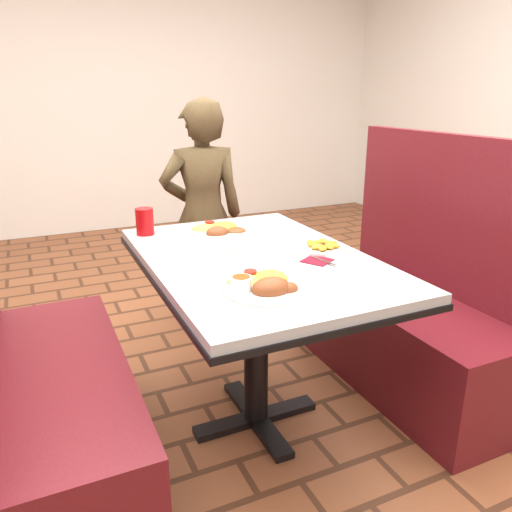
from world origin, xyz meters
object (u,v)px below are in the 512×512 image
(red_tumbler, at_px, (145,221))
(diner_person, at_px, (203,216))
(booth_bench_right, at_px, (409,318))
(plantain_plate, at_px, (322,247))
(booth_bench_left, at_px, (48,401))
(far_dinner_plate, at_px, (220,228))
(near_dinner_plate, at_px, (265,281))
(dining_table, at_px, (256,279))

(red_tumbler, bearing_deg, diner_person, 51.19)
(booth_bench_right, xyz_separation_m, plantain_plate, (-0.53, -0.04, 0.43))
(booth_bench_left, bearing_deg, booth_bench_right, 0.00)
(booth_bench_left, bearing_deg, far_dinner_plate, 24.26)
(diner_person, distance_m, far_dinner_plate, 0.73)
(booth_bench_right, xyz_separation_m, near_dinner_plate, (-0.92, -0.32, 0.45))
(booth_bench_right, bearing_deg, booth_bench_left, 180.00)
(dining_table, height_order, near_dinner_plate, near_dinner_plate)
(booth_bench_left, relative_size, plantain_plate, 6.04)
(dining_table, height_order, plantain_plate, plantain_plate)
(booth_bench_left, xyz_separation_m, plantain_plate, (1.07, -0.04, 0.43))
(diner_person, distance_m, plantain_plate, 1.10)
(booth_bench_left, bearing_deg, near_dinner_plate, -25.40)
(near_dinner_plate, xyz_separation_m, red_tumbler, (-0.20, 0.81, 0.03))
(dining_table, distance_m, near_dinner_plate, 0.37)
(far_dinner_plate, bearing_deg, diner_person, 77.41)
(booth_bench_right, bearing_deg, diner_person, 121.94)
(red_tumbler, bearing_deg, near_dinner_plate, -76.11)
(booth_bench_right, bearing_deg, far_dinner_plate, 156.50)
(booth_bench_left, bearing_deg, plantain_plate, -1.96)
(dining_table, distance_m, red_tumbler, 0.60)
(booth_bench_left, relative_size, red_tumbler, 10.23)
(diner_person, xyz_separation_m, near_dinner_plate, (-0.26, -1.38, 0.12))
(dining_table, distance_m, booth_bench_right, 0.86)
(near_dinner_plate, bearing_deg, red_tumbler, 103.89)
(far_dinner_plate, distance_m, red_tumbler, 0.33)
(booth_bench_left, distance_m, plantain_plate, 1.16)
(red_tumbler, bearing_deg, booth_bench_left, -134.93)
(booth_bench_left, bearing_deg, red_tumbler, 45.07)
(diner_person, bearing_deg, far_dinner_plate, 86.90)
(booth_bench_left, height_order, red_tumbler, booth_bench_left)
(dining_table, xyz_separation_m, near_dinner_plate, (-0.12, -0.32, 0.13))
(dining_table, distance_m, plantain_plate, 0.30)
(booth_bench_left, height_order, diner_person, diner_person)
(dining_table, height_order, red_tumbler, red_tumbler)
(dining_table, bearing_deg, red_tumbler, 123.25)
(near_dinner_plate, bearing_deg, dining_table, 70.06)
(far_dinner_plate, xyz_separation_m, plantain_plate, (0.29, -0.39, -0.01))
(dining_table, relative_size, red_tumbler, 10.33)
(dining_table, bearing_deg, plantain_plate, -7.65)
(booth_bench_right, bearing_deg, dining_table, 180.00)
(diner_person, xyz_separation_m, far_dinner_plate, (-0.16, -0.70, 0.12))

